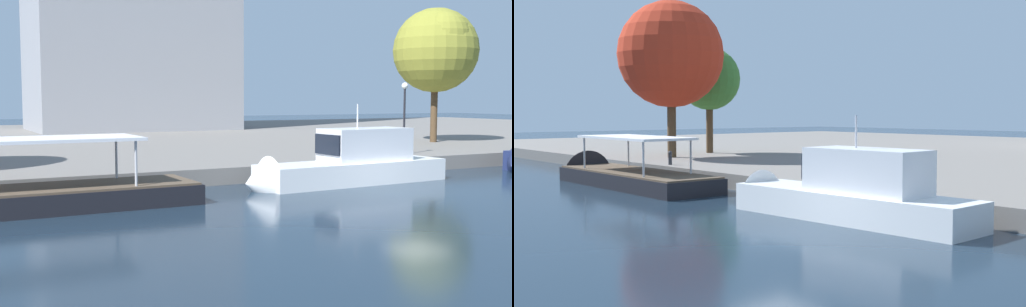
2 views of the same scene
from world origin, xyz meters
The scene contains 6 objects.
ground_plane centered at (0.00, 0.00, 0.00)m, with size 220.00×220.00×0.00m, color #192838.
dock_promenade centered at (0.00, 33.73, 0.40)m, with size 120.00×55.00×0.80m, color slate.
tour_boat_0 centered at (-16.25, 3.17, 0.29)m, with size 12.82×3.38×3.97m.
motor_yacht_1 centered at (-1.04, 3.92, 0.79)m, with size 10.95×2.98×4.59m.
lamp_post centered at (5.83, 7.82, 3.26)m, with size 0.37×0.37×4.16m.
tree_2 centered at (15.10, 15.06, 7.79)m, with size 6.19×6.19×9.87m.
Camera 1 is at (-18.62, -20.81, 4.09)m, focal length 44.77 mm.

